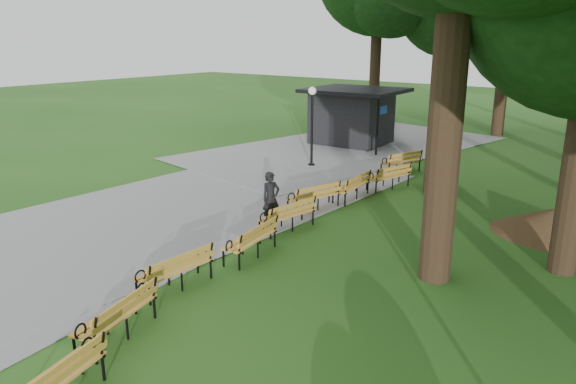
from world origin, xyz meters
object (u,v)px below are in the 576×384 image
Objects in this scene: bench_4 at (287,215)px; bench_6 at (351,186)px; kiosk at (352,116)px; bench_1 at (116,315)px; dirt_mound at (557,222)px; bench_8 at (401,162)px; person at (271,198)px; bench_7 at (388,176)px; bench_5 at (314,196)px; bench_2 at (175,269)px; bench_3 at (250,239)px; bench_0 at (51,382)px; lamp_post at (312,110)px.

bench_6 is at bearing -169.82° from bench_4.
bench_1 is at bearing -74.41° from kiosk.
bench_1 is 1.00× the size of bench_6.
bench_8 reaches higher than dirt_mound.
bench_1 is (1.66, -6.39, -0.33)m from person.
bench_7 is 1.00× the size of bench_8.
person is at bearing 18.58° from bench_8.
bench_1 is 6.38m from bench_4.
bench_5 is 1.00× the size of bench_8.
bench_7 is at bearing 165.99° from bench_6.
bench_6 is 1.00× the size of bench_7.
bench_7 is (-0.80, 11.85, 0.00)m from bench_1.
bench_2 and bench_3 have the same top height.
bench_2 is 4.35m from bench_4.
bench_8 is (-0.70, 2.39, 0.00)m from bench_7.
bench_3 and bench_6 have the same top height.
bench_8 is at bearing 173.11° from bench_0.
bench_1 is at bearing 25.78° from bench_8.
bench_5 and bench_7 have the same top height.
bench_1 is 14.32m from bench_8.
dirt_mound is 10.18m from bench_2.
bench_4 is (-1.02, 6.30, 0.00)m from bench_1.
bench_0 is 1.00× the size of bench_6.
bench_6 is 1.96m from bench_7.
kiosk reaches higher than bench_7.
bench_1 is (-5.02, -10.39, 0.05)m from dirt_mound.
bench_4 is 1.00× the size of bench_7.
bench_2 reaches higher than dirt_mound.
bench_4 and bench_6 have the same top height.
lamp_post reaches higher than person.
bench_3 is 4.07m from bench_5.
bench_4 and bench_8 have the same top height.
bench_8 is at bearing 20.40° from lamp_post.
dirt_mound is at bearing 128.66° from bench_3.
bench_8 is at bearing -179.22° from bench_6.
bench_0 is 1.00× the size of bench_5.
person reaches higher than bench_3.
bench_8 is at bearing 176.27° from bench_3.
bench_7 reaches higher than dirt_mound.
bench_6 is (4.99, -8.23, -0.93)m from kiosk.
bench_5 and bench_6 have the same top height.
bench_2 is (0.98, -4.43, -0.33)m from person.
lamp_post reaches higher than bench_1.
bench_2 is (-0.69, 1.96, 0.00)m from bench_1.
bench_2 is at bearing -11.83° from bench_3.
bench_1 is (4.90, -12.98, -1.88)m from lamp_post.
lamp_post is 1.70× the size of bench_8.
bench_5 is at bearing 174.26° from bench_1.
bench_1 and bench_3 have the same top height.
lamp_post is at bearing -49.83° from bench_8.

